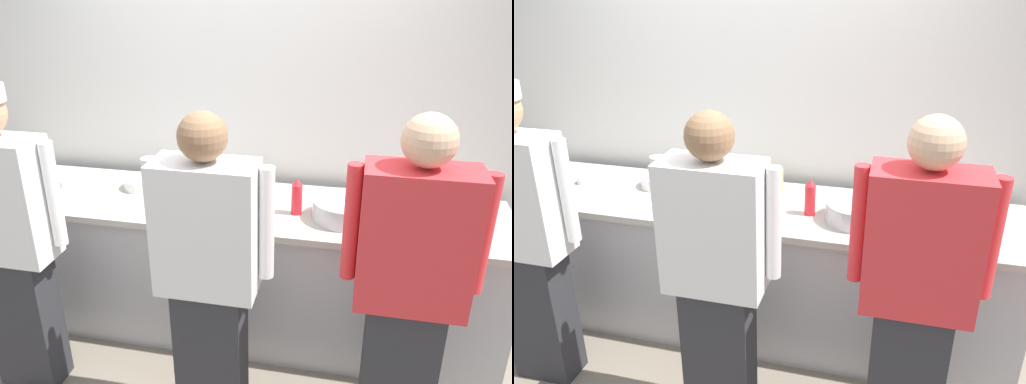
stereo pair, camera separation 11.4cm
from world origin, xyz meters
The scene contains 16 objects.
ground_plane centered at (0.00, 0.00, 0.00)m, with size 9.00×9.00×0.00m, color slate.
wall_back centered at (0.00, 0.89, 1.35)m, with size 5.11×0.10×2.69m.
prep_counter centered at (0.00, 0.39, 0.45)m, with size 3.26×0.74×0.89m.
chef_near_left centered at (-1.00, -0.32, 0.91)m, with size 0.61×0.24×1.70m.
chef_center centered at (0.08, -0.37, 0.88)m, with size 0.61×0.24×1.66m.
chef_far_right centered at (0.99, -0.33, 0.89)m, with size 0.62×0.24×1.69m.
plate_stack_front centered at (-0.62, 0.49, 0.93)m, with size 0.22×0.22×0.07m.
mixing_bowl_steel centered at (0.67, 0.31, 0.95)m, with size 0.36×0.36×0.11m, color #B7BABF.
sheet_tray centered at (-0.20, 0.45, 0.90)m, with size 0.44×0.36×0.02m, color #B7BABF.
squeeze_bottle_primary centered at (0.40, 0.33, 1.00)m, with size 0.06×0.06×0.21m.
squeeze_bottle_secondary centered at (0.15, 0.60, 0.98)m, with size 0.05×0.05×0.18m.
ramekin_red_sauce centered at (0.87, 0.51, 0.91)m, with size 0.10×0.10×0.04m.
ramekin_yellow_sauce centered at (-1.12, 0.42, 0.92)m, with size 0.09×0.09×0.04m.
ramekin_orange_sauce centered at (-1.07, 0.17, 0.92)m, with size 0.08×0.08×0.05m.
ramekin_green_sauce centered at (1.22, 0.37, 0.92)m, with size 0.11×0.11×0.05m.
deli_cup centered at (1.01, 0.56, 0.93)m, with size 0.09×0.09×0.08m, color white.
Camera 1 is at (0.73, -2.33, 2.18)m, focal length 35.99 mm.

